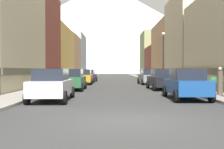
# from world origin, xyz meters

# --- Properties ---
(ground_plane) EXTENTS (400.00, 400.00, 0.00)m
(ground_plane) POSITION_xyz_m (0.00, 0.00, 0.00)
(ground_plane) COLOR #383838
(sidewalk_left) EXTENTS (2.50, 100.00, 0.15)m
(sidewalk_left) POSITION_xyz_m (-6.25, 35.00, 0.07)
(sidewalk_left) COLOR gray
(sidewalk_left) RESTS_ON ground
(sidewalk_right) EXTENTS (2.50, 100.00, 0.15)m
(sidewalk_right) POSITION_xyz_m (6.25, 35.00, 0.07)
(sidewalk_right) COLOR gray
(sidewalk_right) RESTS_ON ground
(storefront_left_2) EXTENTS (9.84, 8.41, 11.00)m
(storefront_left_2) POSITION_xyz_m (-12.27, 24.08, 5.32)
(storefront_left_2) COLOR brown
(storefront_left_2) RESTS_ON ground
(storefront_left_3) EXTENTS (7.28, 12.99, 8.55)m
(storefront_left_3) POSITION_xyz_m (-10.99, 34.89, 4.12)
(storefront_left_3) COLOR #D8B259
(storefront_left_3) RESTS_ON ground
(storefront_left_4) EXTENTS (8.09, 11.04, 8.66)m
(storefront_left_4) POSITION_xyz_m (-11.39, 47.31, 4.18)
(storefront_left_4) COLOR tan
(storefront_left_4) RESTS_ON ground
(storefront_left_5) EXTENTS (9.00, 12.89, 10.53)m
(storefront_left_5) POSITION_xyz_m (-11.85, 59.53, 5.09)
(storefront_left_5) COLOR #99A5B2
(storefront_left_5) RESTS_ON ground
(storefront_right_2) EXTENTS (9.93, 10.87, 11.44)m
(storefront_right_2) POSITION_xyz_m (12.31, 27.23, 5.54)
(storefront_right_2) COLOR beige
(storefront_right_2) RESTS_ON ground
(storefront_right_3) EXTENTS (9.57, 13.71, 10.03)m
(storefront_right_3) POSITION_xyz_m (12.14, 39.82, 4.85)
(storefront_right_3) COLOR tan
(storefront_right_3) RESTS_ON ground
(storefront_right_4) EXTENTS (7.62, 11.25, 6.93)m
(storefront_right_4) POSITION_xyz_m (11.16, 52.53, 3.33)
(storefront_right_4) COLOR brown
(storefront_right_4) RESTS_ON ground
(storefront_right_5) EXTENTS (6.48, 10.95, 11.72)m
(storefront_right_5) POSITION_xyz_m (10.59, 64.05, 5.68)
(storefront_right_5) COLOR #8C9966
(storefront_right_5) RESTS_ON ground
(car_left_0) EXTENTS (2.17, 4.45, 1.78)m
(car_left_0) POSITION_xyz_m (-3.80, 5.84, 0.90)
(car_left_0) COLOR silver
(car_left_0) RESTS_ON ground
(car_left_1) EXTENTS (2.10, 4.42, 1.78)m
(car_left_1) POSITION_xyz_m (-3.80, 13.81, 0.90)
(car_left_1) COLOR #265933
(car_left_1) RESTS_ON ground
(car_left_2) EXTENTS (2.12, 4.43, 1.78)m
(car_left_2) POSITION_xyz_m (-3.80, 23.13, 0.90)
(car_left_2) COLOR #B28419
(car_left_2) RESTS_ON ground
(car_left_3) EXTENTS (2.25, 4.48, 1.78)m
(car_left_3) POSITION_xyz_m (-3.80, 29.70, 0.90)
(car_left_3) COLOR #591E72
(car_left_3) RESTS_ON ground
(car_right_0) EXTENTS (2.12, 4.43, 1.78)m
(car_right_0) POSITION_xyz_m (3.80, 6.63, 0.90)
(car_right_0) COLOR #19478C
(car_right_0) RESTS_ON ground
(car_right_1) EXTENTS (2.18, 4.46, 1.78)m
(car_right_1) POSITION_xyz_m (3.80, 14.41, 0.90)
(car_right_1) COLOR black
(car_right_1) RESTS_ON ground
(car_right_2) EXTENTS (2.23, 4.48, 1.78)m
(car_right_2) POSITION_xyz_m (3.80, 23.09, 0.90)
(car_right_2) COLOR slate
(car_right_2) RESTS_ON ground
(potted_plant_0) EXTENTS (0.76, 0.76, 1.06)m
(potted_plant_0) POSITION_xyz_m (7.00, 11.02, 0.78)
(potted_plant_0) COLOR #4C4C51
(potted_plant_0) RESTS_ON sidewalk_right
(potted_plant_1) EXTENTS (0.50, 0.50, 0.86)m
(potted_plant_1) POSITION_xyz_m (7.00, 19.23, 0.62)
(potted_plant_1) COLOR gray
(potted_plant_1) RESTS_ON sidewalk_right
(potted_plant_2) EXTENTS (0.60, 0.60, 0.98)m
(potted_plant_2) POSITION_xyz_m (7.00, 9.96, 0.71)
(potted_plant_2) COLOR #4C4C51
(potted_plant_2) RESTS_ON sidewalk_right
(pedestrian_0) EXTENTS (0.36, 0.36, 1.75)m
(pedestrian_0) POSITION_xyz_m (6.25, 7.88, 0.96)
(pedestrian_0) COLOR brown
(pedestrian_0) RESTS_ON sidewalk_right
(pedestrian_1) EXTENTS (0.36, 0.36, 1.65)m
(pedestrian_1) POSITION_xyz_m (-6.25, 12.23, 0.91)
(pedestrian_1) COLOR #333338
(pedestrian_1) RESTS_ON sidewalk_left
(streetlamp_right) EXTENTS (0.36, 0.36, 5.86)m
(streetlamp_right) POSITION_xyz_m (5.35, 22.00, 3.99)
(streetlamp_right) COLOR black
(streetlamp_right) RESTS_ON sidewalk_right
(mountain_backdrop) EXTENTS (280.88, 280.88, 87.41)m
(mountain_backdrop) POSITION_xyz_m (-7.86, 260.00, 43.70)
(mountain_backdrop) COLOR silver
(mountain_backdrop) RESTS_ON ground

